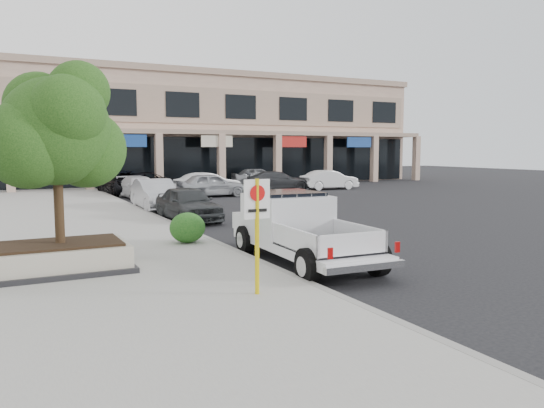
{
  "coord_description": "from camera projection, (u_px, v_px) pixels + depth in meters",
  "views": [
    {
      "loc": [
        -7.35,
        -12.18,
        3.04
      ],
      "look_at": [
        -0.43,
        1.5,
        1.43
      ],
      "focal_mm": 35.0,
      "sensor_mm": 36.0,
      "label": 1
    }
  ],
  "objects": [
    {
      "name": "ground",
      "position": [
        311.0,
        260.0,
        14.43
      ],
      "size": [
        120.0,
        120.0,
        0.0
      ],
      "primitive_type": "plane",
      "color": "black",
      "rests_on": "ground"
    },
    {
      "name": "sidewalk",
      "position": [
        71.0,
        240.0,
        17.28
      ],
      "size": [
        8.0,
        52.0,
        0.15
      ],
      "primitive_type": "cube",
      "color": "gray",
      "rests_on": "ground"
    },
    {
      "name": "curb",
      "position": [
        188.0,
        231.0,
        19.05
      ],
      "size": [
        0.2,
        52.0,
        0.15
      ],
      "primitive_type": "cube",
      "color": "gray",
      "rests_on": "ground"
    },
    {
      "name": "strip_mall",
      "position": [
        193.0,
        129.0,
        47.64
      ],
      "size": [
        40.55,
        12.43,
        9.5
      ],
      "color": "tan",
      "rests_on": "ground"
    },
    {
      "name": "planter",
      "position": [
        61.0,
        257.0,
        12.54
      ],
      "size": [
        3.2,
        2.2,
        0.68
      ],
      "color": "black",
      "rests_on": "sidewalk"
    },
    {
      "name": "planter_tree",
      "position": [
        61.0,
        132.0,
        12.43
      ],
      "size": [
        2.9,
        2.55,
        4.0
      ],
      "color": "black",
      "rests_on": "planter"
    },
    {
      "name": "no_parking_sign",
      "position": [
        257.0,
        220.0,
        10.41
      ],
      "size": [
        0.55,
        0.09,
        2.3
      ],
      "color": "yellow",
      "rests_on": "sidewalk"
    },
    {
      "name": "hedge",
      "position": [
        187.0,
        228.0,
        16.25
      ],
      "size": [
        1.1,
        0.99,
        0.93
      ],
      "primitive_type": "ellipsoid",
      "color": "#123F13",
      "rests_on": "sidewalk"
    },
    {
      "name": "pickup_truck",
      "position": [
        304.0,
        229.0,
        13.98
      ],
      "size": [
        2.41,
        5.96,
        1.85
      ],
      "primitive_type": null,
      "rotation": [
        0.0,
        0.0,
        -0.04
      ],
      "color": "white",
      "rests_on": "ground"
    },
    {
      "name": "curb_car_a",
      "position": [
        188.0,
        204.0,
        22.17
      ],
      "size": [
        2.01,
        4.42,
        1.47
      ],
      "primitive_type": "imported",
      "rotation": [
        0.0,
        0.0,
        0.06
      ],
      "color": "#2A2D2F",
      "rests_on": "ground"
    },
    {
      "name": "curb_car_b",
      "position": [
        155.0,
        195.0,
        26.22
      ],
      "size": [
        1.71,
        4.66,
        1.52
      ],
      "primitive_type": "imported",
      "rotation": [
        0.0,
        0.0,
        -0.02
      ],
      "color": "#AEB0B6",
      "rests_on": "ground"
    },
    {
      "name": "curb_car_c",
      "position": [
        140.0,
        188.0,
        32.24
      ],
      "size": [
        2.25,
        4.74,
        1.33
      ],
      "primitive_type": "imported",
      "rotation": [
        0.0,
        0.0,
        0.08
      ],
      "color": "silver",
      "rests_on": "ground"
    },
    {
      "name": "curb_car_d",
      "position": [
        125.0,
        183.0,
        35.03
      ],
      "size": [
        3.0,
        5.77,
        1.55
      ],
      "primitive_type": "imported",
      "rotation": [
        0.0,
        0.0,
        0.08
      ],
      "color": "black",
      "rests_on": "ground"
    },
    {
      "name": "lot_car_a",
      "position": [
        212.0,
        185.0,
        33.37
      ],
      "size": [
        4.42,
        1.84,
        1.5
      ],
      "primitive_type": "imported",
      "rotation": [
        0.0,
        0.0,
        1.55
      ],
      "color": "#A6A9AE",
      "rests_on": "ground"
    },
    {
      "name": "lot_car_b",
      "position": [
        208.0,
        183.0,
        35.18
      ],
      "size": [
        4.44,
        1.78,
        1.44
      ],
      "primitive_type": "imported",
      "rotation": [
        0.0,
        0.0,
        1.63
      ],
      "color": "silver",
      "rests_on": "ground"
    },
    {
      "name": "lot_car_c",
      "position": [
        278.0,
        181.0,
        38.57
      ],
      "size": [
        5.14,
        3.39,
        1.38
      ],
      "primitive_type": "imported",
      "rotation": [
        0.0,
        0.0,
        1.24
      ],
      "color": "#303235",
      "rests_on": "ground"
    },
    {
      "name": "lot_car_d",
      "position": [
        151.0,
        182.0,
        37.87
      ],
      "size": [
        4.91,
        2.31,
        1.36
      ],
      "primitive_type": "imported",
      "rotation": [
        0.0,
        0.0,
        1.58
      ],
      "color": "black",
      "rests_on": "ground"
    },
    {
      "name": "lot_car_e",
      "position": [
        258.0,
        176.0,
        43.35
      ],
      "size": [
        4.61,
        2.35,
        1.5
      ],
      "primitive_type": "imported",
      "rotation": [
        0.0,
        0.0,
        1.44
      ],
      "color": "#97999E",
      "rests_on": "ground"
    },
    {
      "name": "lot_car_f",
      "position": [
        329.0,
        180.0,
        39.4
      ],
      "size": [
        4.37,
        1.69,
        1.42
      ],
      "primitive_type": "imported",
      "rotation": [
        0.0,
        0.0,
        1.53
      ],
      "color": "silver",
      "rests_on": "ground"
    }
  ]
}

